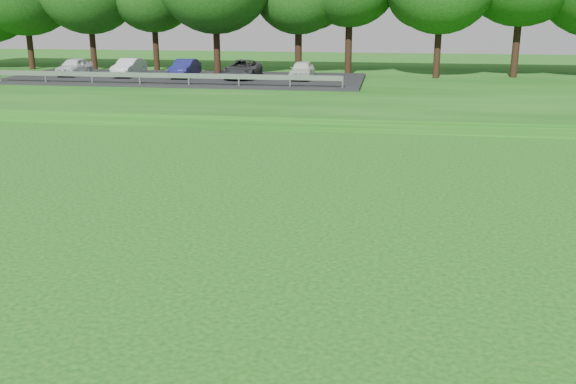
# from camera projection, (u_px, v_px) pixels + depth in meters

# --- Properties ---
(berm) EXTENTS (130.00, 30.00, 0.60)m
(berm) POSITION_uv_depth(u_px,v_px,m) (552.00, 89.00, 40.99)
(berm) COLOR #11430D
(berm) RESTS_ON ground
(parking_lot) EXTENTS (24.00, 9.00, 1.38)m
(parking_lot) POSITION_uv_depth(u_px,v_px,m) (188.00, 74.00, 43.21)
(parking_lot) COLOR black
(parking_lot) RESTS_ON berm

